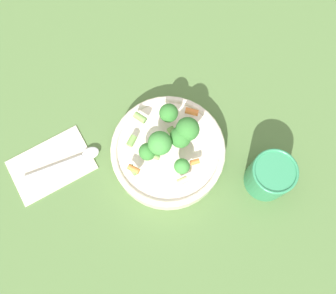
# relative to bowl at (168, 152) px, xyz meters

# --- Properties ---
(ground_plane) EXTENTS (3.00, 3.00, 0.00)m
(ground_plane) POSITION_rel_bowl_xyz_m (0.00, 0.00, -0.03)
(ground_plane) COLOR #4C6B38
(bowl) EXTENTS (0.23, 0.23, 0.05)m
(bowl) POSITION_rel_bowl_xyz_m (0.00, 0.00, 0.00)
(bowl) COLOR beige
(bowl) RESTS_ON ground_plane
(pasta_salad) EXTENTS (0.18, 0.17, 0.08)m
(pasta_salad) POSITION_rel_bowl_xyz_m (0.01, 0.01, 0.07)
(pasta_salad) COLOR #8CB766
(pasta_salad) RESTS_ON bowl
(cup) EXTENTS (0.09, 0.09, 0.09)m
(cup) POSITION_rel_bowl_xyz_m (0.17, -0.13, 0.02)
(cup) COLOR #2D7F51
(cup) RESTS_ON ground_plane
(napkin) EXTENTS (0.18, 0.13, 0.01)m
(napkin) POSITION_rel_bowl_xyz_m (-0.24, 0.07, -0.03)
(napkin) COLOR beige
(napkin) RESTS_ON ground_plane
(spoon) EXTENTS (0.17, 0.03, 0.01)m
(spoon) POSITION_rel_bowl_xyz_m (-0.19, 0.06, -0.02)
(spoon) COLOR silver
(spoon) RESTS_ON napkin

